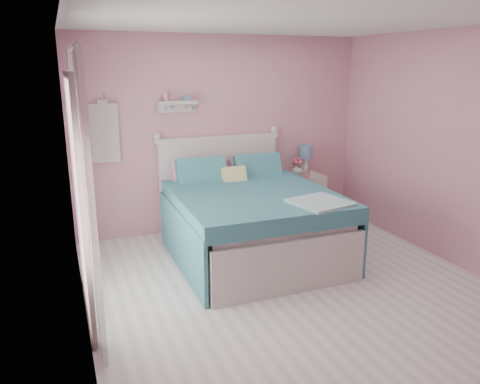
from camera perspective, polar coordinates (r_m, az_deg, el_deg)
floor at (r=4.81m, az=7.16°, el=-12.18°), size 4.50×4.50×0.00m
room_shell at (r=4.32m, az=7.85°, el=6.83°), size 4.50×4.50×4.50m
bed at (r=5.56m, az=1.02°, el=-3.49°), size 1.77×2.23×1.29m
nightstand at (r=6.84m, az=7.81°, el=-0.70°), size 0.48×0.47×0.70m
table_lamp at (r=6.79m, az=7.98°, el=4.62°), size 0.20×0.20×0.40m
vase at (r=6.68m, az=7.02°, el=2.74°), size 0.20×0.20×0.16m
teacup at (r=6.55m, az=8.04°, el=2.10°), size 0.13×0.13×0.08m
roses at (r=6.65m, az=7.05°, el=3.73°), size 0.14×0.11×0.12m
wall_shelf at (r=6.12m, az=-7.68°, el=10.65°), size 0.50×0.15×0.25m
hanging_dress at (r=5.99m, az=-16.19°, el=6.88°), size 0.34×0.03×0.72m
french_door at (r=4.28m, az=-19.00°, el=-0.93°), size 0.04×1.32×2.16m
curtain_near at (r=3.54m, az=-17.67°, el=-2.31°), size 0.04×0.40×2.32m
curtain_far at (r=4.98m, az=-19.01°, el=2.51°), size 0.04×0.40×2.32m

